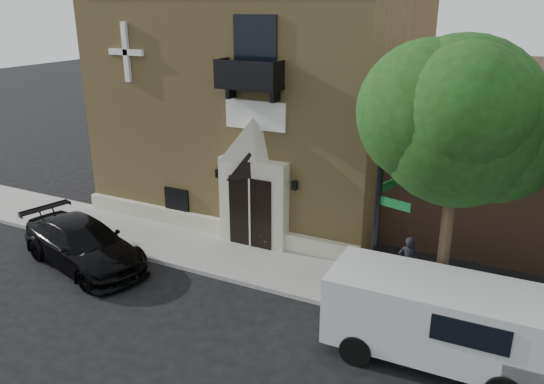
# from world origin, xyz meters

# --- Properties ---
(ground) EXTENTS (120.00, 120.00, 0.00)m
(ground) POSITION_xyz_m (0.00, 0.00, 0.00)
(ground) COLOR black
(ground) RESTS_ON ground
(sidewalk) EXTENTS (42.00, 3.00, 0.15)m
(sidewalk) POSITION_xyz_m (1.00, 1.50, 0.07)
(sidewalk) COLOR gray
(sidewalk) RESTS_ON ground
(church) EXTENTS (12.20, 11.01, 9.30)m
(church) POSITION_xyz_m (-2.99, 7.95, 4.63)
(church) COLOR #A7894F
(church) RESTS_ON ground
(street_tree_left) EXTENTS (4.97, 4.38, 7.77)m
(street_tree_left) POSITION_xyz_m (6.03, 0.35, 5.87)
(street_tree_left) COLOR #38281C
(street_tree_left) RESTS_ON sidewalk
(black_sedan) EXTENTS (5.79, 3.53, 1.57)m
(black_sedan) POSITION_xyz_m (-5.52, -1.16, 0.78)
(black_sedan) COLOR black
(black_sedan) RESTS_ON ground
(cargo_van) EXTENTS (5.40, 2.36, 2.18)m
(cargo_van) POSITION_xyz_m (6.40, -1.07, 1.22)
(cargo_van) COLOR silver
(cargo_van) RESTS_ON ground
(street_sign) EXTENTS (1.03, 1.23, 6.65)m
(street_sign) POSITION_xyz_m (4.22, 0.21, 3.49)
(street_sign) COLOR black
(street_sign) RESTS_ON sidewalk
(fire_hydrant) EXTENTS (0.41, 0.33, 0.72)m
(fire_hydrant) POSITION_xyz_m (4.09, 0.55, 0.50)
(fire_hydrant) COLOR #AB1121
(fire_hydrant) RESTS_ON sidewalk
(planter) EXTENTS (0.79, 0.73, 0.73)m
(planter) POSITION_xyz_m (-0.36, 2.66, 0.52)
(planter) COLOR #557136
(planter) RESTS_ON sidewalk
(pedestrian_near) EXTENTS (0.65, 0.43, 1.76)m
(pedestrian_near) POSITION_xyz_m (4.83, 1.91, 1.03)
(pedestrian_near) COLOR black
(pedestrian_near) RESTS_ON sidewalk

